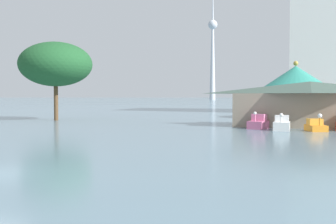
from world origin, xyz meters
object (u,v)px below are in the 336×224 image
Objects in this scene: pedal_boat_orange at (316,126)px; boathouse at (310,103)px; green_roof_pavilion at (296,88)px; pedal_boat_pink at (258,123)px; distant_broadcast_tower at (213,37)px; pedal_boat_white at (282,124)px; shoreline_tree_tall_left at (56,64)px.

boathouse reaches higher than pedal_boat_orange.
pedal_boat_orange is 0.16× the size of boathouse.
pedal_boat_orange is 23.88m from green_roof_pavilion.
distant_broadcast_tower is at bearing -155.03° from pedal_boat_pink.
distant_broadcast_tower is at bearing 102.85° from boathouse.
pedal_boat_white is 0.99× the size of pedal_boat_orange.
shoreline_tree_tall_left is (-28.66, 7.49, 6.73)m from pedal_boat_white.
pedal_boat_white is 0.22× the size of green_roof_pavilion.
distant_broadcast_tower reaches higher than shoreline_tree_tall_left.
green_roof_pavilion is (1.05, 23.38, 3.79)m from pedal_boat_white.
green_roof_pavilion is (-1.55, 17.70, 1.91)m from boathouse.
shoreline_tree_tall_left is at bearing 176.68° from boathouse.
green_roof_pavilion reaches higher than pedal_boat_orange.
distant_broadcast_tower is at bearing 175.58° from pedal_boat_orange.
shoreline_tree_tall_left is (-31.63, 7.60, 6.83)m from pedal_boat_orange.
pedal_boat_pink is at bearing -98.44° from green_roof_pavilion.
pedal_boat_white is 30.37m from shoreline_tree_tall_left.
pedal_boat_pink is at bearing -13.34° from shoreline_tree_tall_left.
pedal_boat_pink is 357.09m from distant_broadcast_tower.
pedal_boat_white is at bearing 74.28° from pedal_boat_pink.
distant_broadcast_tower is (-46.37, 338.55, 50.89)m from shoreline_tree_tall_left.
distant_broadcast_tower reaches higher than pedal_boat_pink.
boathouse is 1.38× the size of green_roof_pavilion.
pedal_boat_white is 358.74m from distant_broadcast_tower.
pedal_boat_pink is 0.27× the size of shoreline_tree_tall_left.
boathouse is at bearing -77.15° from distant_broadcast_tower.
shoreline_tree_tall_left is at bearing -90.29° from pedal_boat_pink.
shoreline_tree_tall_left is (-31.25, 1.81, 4.84)m from boathouse.
distant_broadcast_tower reaches higher than pedal_boat_orange.
boathouse is 1.60× the size of shoreline_tree_tall_left.
pedal_boat_pink is 0.02× the size of distant_broadcast_tower.
shoreline_tree_tall_left is (-26.42, 6.26, 6.72)m from pedal_boat_pink.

